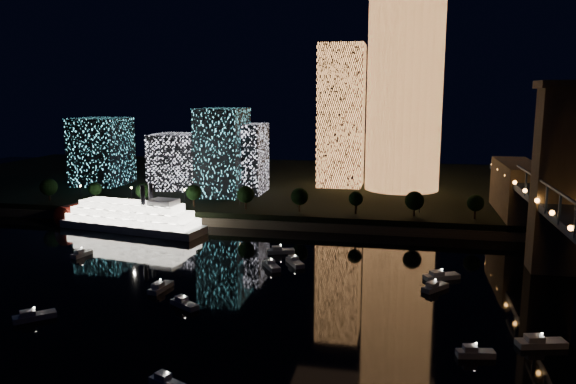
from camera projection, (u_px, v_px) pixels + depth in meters
name	position (u px, v px, depth m)	size (l,w,h in m)	color
ground	(270.00, 325.00, 114.74)	(520.00, 520.00, 0.00)	black
far_bank	(347.00, 187.00, 268.63)	(420.00, 160.00, 5.00)	black
seawall	(325.00, 226.00, 193.57)	(420.00, 6.00, 3.00)	#6B5E4C
tower_cylindrical	(405.00, 90.00, 240.30)	(34.00, 34.00, 85.58)	#E78E4A
tower_rectangular	(341.00, 116.00, 252.24)	(19.87, 19.87, 63.22)	#E78E4A
midrise_blocks	(181.00, 155.00, 244.37)	(90.25, 38.88, 35.71)	white
riverboat	(126.00, 217.00, 194.20)	(57.92, 21.42, 17.11)	silver
motorboats	(287.00, 290.00, 133.01)	(123.76, 83.70, 2.78)	silver
esplanade_trees	(241.00, 194.00, 204.03)	(166.24, 6.79, 8.89)	black
street_lamps	(240.00, 195.00, 210.56)	(132.70, 0.70, 5.65)	black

